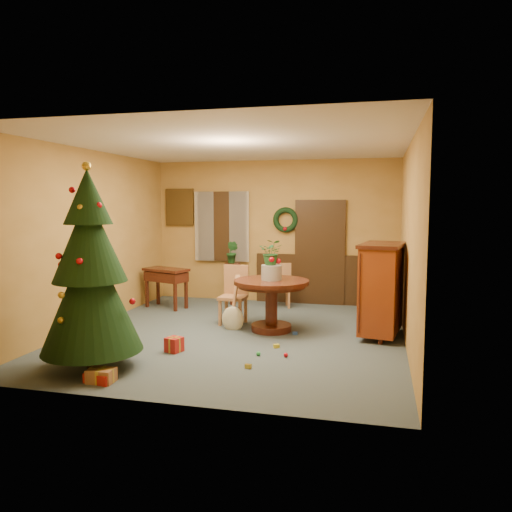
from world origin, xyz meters
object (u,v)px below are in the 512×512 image
(dining_table, at_px, (271,295))
(chair_near, at_px, (234,292))
(writing_desk, at_px, (166,278))
(sideboard, at_px, (382,287))
(christmas_tree, at_px, (90,272))

(dining_table, bearing_deg, chair_near, 153.63)
(writing_desk, distance_m, sideboard, 4.22)
(dining_table, relative_size, writing_desk, 1.24)
(chair_near, height_order, writing_desk, chair_near)
(chair_near, height_order, sideboard, sideboard)
(sideboard, bearing_deg, dining_table, -177.20)
(christmas_tree, distance_m, writing_desk, 3.65)
(chair_near, xyz_separation_m, sideboard, (2.41, -0.27, 0.24))
(chair_near, xyz_separation_m, christmas_tree, (-1.04, -2.66, 0.67))
(writing_desk, height_order, sideboard, sideboard)
(christmas_tree, bearing_deg, sideboard, 34.62)
(sideboard, bearing_deg, christmas_tree, -145.38)
(christmas_tree, xyz_separation_m, sideboard, (3.45, 2.38, -0.43))
(writing_desk, bearing_deg, christmas_tree, -80.39)
(chair_near, xyz_separation_m, writing_desk, (-1.64, 0.89, 0.06))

